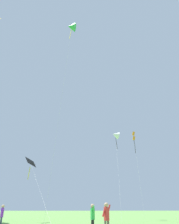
{
  "coord_description": "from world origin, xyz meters",
  "views": [
    {
      "loc": [
        -2.17,
        -3.44,
        1.47
      ],
      "look_at": [
        1.01,
        26.81,
        14.59
      ],
      "focal_mm": 36.07,
      "sensor_mm": 36.0,
      "label": 1
    }
  ],
  "objects_px": {
    "kite_orange_box": "(134,137)",
    "person_near_tree": "(107,217)",
    "kite_green_small": "(72,27)",
    "person_in_blue_jacket": "(93,216)",
    "person_in_red_shirt": "(2,215)",
    "kite_white_distant": "(116,135)",
    "kite_black_large": "(31,165)"
  },
  "relations": [
    {
      "from": "kite_black_large",
      "to": "kite_green_small",
      "type": "relative_size",
      "value": 0.41
    },
    {
      "from": "kite_white_distant",
      "to": "kite_black_large",
      "type": "bearing_deg",
      "value": -153.82
    },
    {
      "from": "kite_white_distant",
      "to": "person_in_red_shirt",
      "type": "distance_m",
      "value": 25.26
    },
    {
      "from": "kite_white_distant",
      "to": "person_in_red_shirt",
      "type": "bearing_deg",
      "value": -126.8
    },
    {
      "from": "kite_white_distant",
      "to": "kite_green_small",
      "type": "relative_size",
      "value": 0.51
    },
    {
      "from": "person_in_red_shirt",
      "to": "person_near_tree",
      "type": "bearing_deg",
      "value": -41.51
    },
    {
      "from": "kite_black_large",
      "to": "person_near_tree",
      "type": "bearing_deg",
      "value": -68.3
    },
    {
      "from": "kite_orange_box",
      "to": "person_in_red_shirt",
      "type": "xyz_separation_m",
      "value": [
        -17.48,
        -20.88,
        -13.12
      ]
    },
    {
      "from": "person_in_blue_jacket",
      "to": "person_near_tree",
      "type": "distance_m",
      "value": 1.66
    },
    {
      "from": "kite_black_large",
      "to": "person_near_tree",
      "type": "xyz_separation_m",
      "value": [
        6.93,
        -17.41,
        -5.67
      ]
    },
    {
      "from": "kite_orange_box",
      "to": "kite_white_distant",
      "type": "relative_size",
      "value": 1.07
    },
    {
      "from": "person_near_tree",
      "to": "kite_green_small",
      "type": "bearing_deg",
      "value": 99.81
    },
    {
      "from": "person_in_blue_jacket",
      "to": "person_in_red_shirt",
      "type": "height_order",
      "value": "person_in_red_shirt"
    },
    {
      "from": "person_in_blue_jacket",
      "to": "person_in_red_shirt",
      "type": "relative_size",
      "value": 0.99
    },
    {
      "from": "kite_orange_box",
      "to": "person_in_red_shirt",
      "type": "bearing_deg",
      "value": -129.94
    },
    {
      "from": "kite_orange_box",
      "to": "kite_green_small",
      "type": "distance_m",
      "value": 22.77
    },
    {
      "from": "kite_orange_box",
      "to": "kite_black_large",
      "type": "xyz_separation_m",
      "value": [
        -17.4,
        -9.68,
        -7.43
      ]
    },
    {
      "from": "kite_black_large",
      "to": "person_near_tree",
      "type": "height_order",
      "value": "kite_black_large"
    },
    {
      "from": "kite_orange_box",
      "to": "person_near_tree",
      "type": "distance_m",
      "value": 31.86
    },
    {
      "from": "person_in_red_shirt",
      "to": "person_near_tree",
      "type": "height_order",
      "value": "person_near_tree"
    },
    {
      "from": "person_in_blue_jacket",
      "to": "kite_white_distant",
      "type": "bearing_deg",
      "value": 73.12
    },
    {
      "from": "person_in_blue_jacket",
      "to": "person_near_tree",
      "type": "relative_size",
      "value": 0.98
    },
    {
      "from": "kite_black_large",
      "to": "person_in_blue_jacket",
      "type": "xyz_separation_m",
      "value": [
        6.35,
        -15.86,
        -5.7
      ]
    },
    {
      "from": "kite_green_small",
      "to": "kite_orange_box",
      "type": "bearing_deg",
      "value": 47.25
    },
    {
      "from": "kite_white_distant",
      "to": "person_near_tree",
      "type": "xyz_separation_m",
      "value": [
        -6.19,
        -23.86,
        -12.3
      ]
    },
    {
      "from": "kite_white_distant",
      "to": "person_near_tree",
      "type": "distance_m",
      "value": 27.55
    },
    {
      "from": "kite_green_small",
      "to": "kite_black_large",
      "type": "bearing_deg",
      "value": 138.27
    },
    {
      "from": "kite_orange_box",
      "to": "person_in_blue_jacket",
      "type": "relative_size",
      "value": 8.66
    },
    {
      "from": "kite_orange_box",
      "to": "kite_green_small",
      "type": "bearing_deg",
      "value": -132.75
    },
    {
      "from": "kite_white_distant",
      "to": "kite_orange_box",
      "type": "bearing_deg",
      "value": 37.05
    },
    {
      "from": "kite_white_distant",
      "to": "person_in_blue_jacket",
      "type": "height_order",
      "value": "kite_white_distant"
    },
    {
      "from": "person_in_blue_jacket",
      "to": "kite_black_large",
      "type": "bearing_deg",
      "value": 111.81
    }
  ]
}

